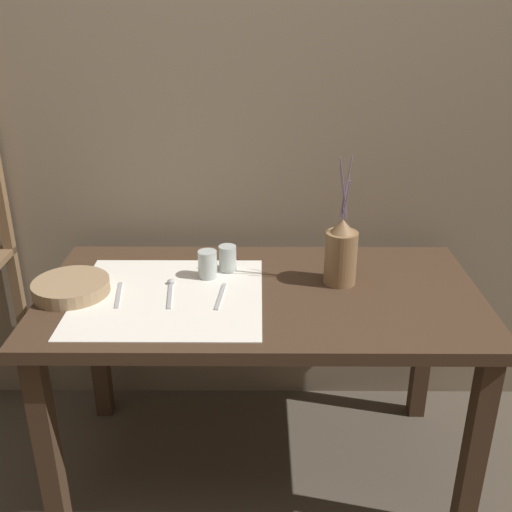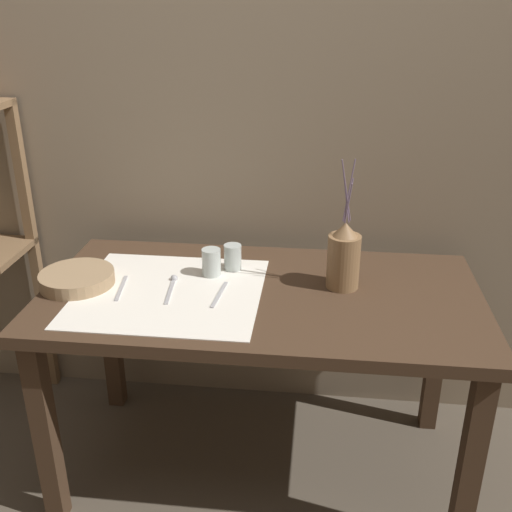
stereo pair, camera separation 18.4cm
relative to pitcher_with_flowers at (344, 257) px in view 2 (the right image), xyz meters
name	(u,v)px [view 2 (the right image)]	position (x,y,z in m)	size (l,w,h in m)	color
ground_plane	(260,465)	(-0.25, -0.06, -0.81)	(12.00, 12.00, 0.00)	brown
stone_wall_back	(276,107)	(-0.25, 0.41, 0.39)	(7.00, 0.06, 2.40)	gray
wooden_table	(261,316)	(-0.25, -0.06, -0.19)	(1.38, 0.72, 0.71)	#422D1E
linen_cloth	(169,292)	(-0.54, -0.10, -0.10)	(0.58, 0.54, 0.00)	white
pitcher_with_flowers	(344,257)	(0.00, 0.00, 0.00)	(0.10, 0.10, 0.42)	olive
wooden_bowl	(77,279)	(-0.84, -0.09, -0.08)	(0.24, 0.24, 0.04)	#9E7F5B
glass_tumbler_near	(211,262)	(-0.43, 0.03, -0.05)	(0.06, 0.06, 0.09)	#B7C1BC
glass_tumbler_far	(233,257)	(-0.37, 0.09, -0.06)	(0.06, 0.06, 0.09)	#B7C1BC
fork_outer	(121,288)	(-0.69, -0.10, -0.10)	(0.04, 0.17, 0.00)	#A8A8AD
spoon_inner	(173,283)	(-0.54, -0.05, -0.10)	(0.03, 0.18, 0.02)	#A8A8AD
knife_center	(219,294)	(-0.38, -0.11, -0.10)	(0.03, 0.17, 0.00)	#A8A8AD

